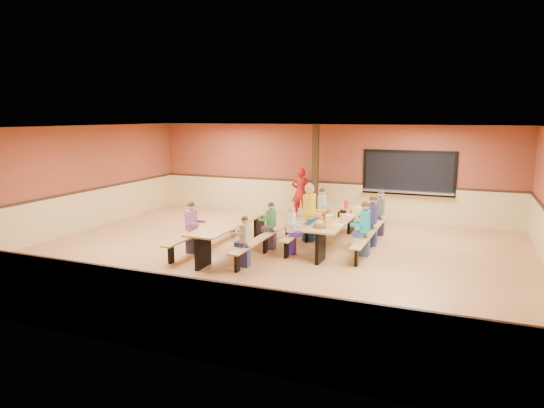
% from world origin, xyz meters
% --- Properties ---
extents(ground, '(12.00, 12.00, 0.00)m').
position_xyz_m(ground, '(0.00, 0.00, 0.00)').
color(ground, '#9F683C').
rests_on(ground, ground).
extents(room_envelope, '(12.04, 10.04, 3.02)m').
position_xyz_m(room_envelope, '(0.00, 0.00, 0.69)').
color(room_envelope, brown).
rests_on(room_envelope, ground).
extents(kitchen_pass_through, '(2.78, 0.28, 1.38)m').
position_xyz_m(kitchen_pass_through, '(2.60, 4.96, 1.49)').
color(kitchen_pass_through, black).
rests_on(kitchen_pass_through, ground).
extents(structural_post, '(0.18, 0.18, 3.00)m').
position_xyz_m(structural_post, '(-0.20, 4.40, 1.50)').
color(structural_post, black).
rests_on(structural_post, ground).
extents(cafeteria_table_main, '(1.91, 3.70, 0.74)m').
position_xyz_m(cafeteria_table_main, '(1.28, 1.54, 0.53)').
color(cafeteria_table_main, '#B18546').
rests_on(cafeteria_table_main, ground).
extents(cafeteria_table_second, '(1.91, 3.70, 0.74)m').
position_xyz_m(cafeteria_table_second, '(-0.98, 0.18, 0.53)').
color(cafeteria_table_second, '#B18546').
rests_on(cafeteria_table_second, ground).
extents(seated_child_white_left, '(0.35, 0.28, 1.17)m').
position_xyz_m(seated_child_white_left, '(0.45, 0.30, 0.58)').
color(seated_child_white_left, silver).
rests_on(seated_child_white_left, ground).
extents(seated_adult_yellow, '(0.51, 0.41, 1.49)m').
position_xyz_m(seated_adult_yellow, '(0.45, 1.73, 0.75)').
color(seated_adult_yellow, gold).
rests_on(seated_adult_yellow, ground).
extents(seated_child_grey_left, '(0.37, 0.30, 1.22)m').
position_xyz_m(seated_child_grey_left, '(0.45, 2.93, 0.61)').
color(seated_child_grey_left, '#BCBCBC').
rests_on(seated_child_grey_left, ground).
extents(seated_child_teal_right, '(0.40, 0.33, 1.28)m').
position_xyz_m(seated_child_teal_right, '(2.10, 0.85, 0.64)').
color(seated_child_teal_right, teal).
rests_on(seated_child_teal_right, ground).
extents(seated_child_navy_right, '(0.40, 0.33, 1.28)m').
position_xyz_m(seated_child_navy_right, '(2.10, 1.82, 0.64)').
color(seated_child_navy_right, navy).
rests_on(seated_child_navy_right, ground).
extents(seated_child_char_right, '(0.39, 0.32, 1.25)m').
position_xyz_m(seated_child_char_right, '(2.10, 3.00, 0.62)').
color(seated_child_char_right, '#4B5254').
rests_on(seated_child_char_right, ground).
extents(seated_child_purple_sec, '(0.38, 0.31, 1.24)m').
position_xyz_m(seated_child_purple_sec, '(-1.81, -0.47, 0.62)').
color(seated_child_purple_sec, '#9F639C').
rests_on(seated_child_purple_sec, ground).
extents(seated_child_green_sec, '(0.35, 0.28, 1.16)m').
position_xyz_m(seated_child_green_sec, '(-0.16, 0.55, 0.58)').
color(seated_child_green_sec, '#32743F').
rests_on(seated_child_green_sec, ground).
extents(seated_child_tan_sec, '(0.32, 0.26, 1.11)m').
position_xyz_m(seated_child_tan_sec, '(-0.16, -0.98, 0.56)').
color(seated_child_tan_sec, tan).
rests_on(seated_child_tan_sec, ground).
extents(standing_woman, '(0.67, 0.52, 1.62)m').
position_xyz_m(standing_woman, '(-0.74, 4.55, 0.81)').
color(standing_woman, '#A51312').
rests_on(standing_woman, ground).
extents(punch_pitcher, '(0.16, 0.16, 0.22)m').
position_xyz_m(punch_pitcher, '(1.19, 2.72, 0.85)').
color(punch_pitcher, red).
rests_on(punch_pitcher, cafeteria_table_main).
extents(chip_bowl, '(0.32, 0.32, 0.15)m').
position_xyz_m(chip_bowl, '(1.18, 0.22, 0.81)').
color(chip_bowl, orange).
rests_on(chip_bowl, cafeteria_table_main).
extents(napkin_dispenser, '(0.10, 0.14, 0.13)m').
position_xyz_m(napkin_dispenser, '(1.27, 1.52, 0.80)').
color(napkin_dispenser, black).
rests_on(napkin_dispenser, cafeteria_table_main).
extents(condiment_mustard, '(0.06, 0.06, 0.17)m').
position_xyz_m(condiment_mustard, '(1.29, 1.30, 0.82)').
color(condiment_mustard, yellow).
rests_on(condiment_mustard, cafeteria_table_main).
extents(condiment_ketchup, '(0.06, 0.06, 0.17)m').
position_xyz_m(condiment_ketchup, '(1.07, 0.96, 0.82)').
color(condiment_ketchup, '#B2140F').
rests_on(condiment_ketchup, cafeteria_table_main).
extents(table_paddle, '(0.16, 0.16, 0.56)m').
position_xyz_m(table_paddle, '(1.27, 2.13, 0.88)').
color(table_paddle, black).
rests_on(table_paddle, cafeteria_table_main).
extents(place_settings, '(0.65, 3.30, 0.11)m').
position_xyz_m(place_settings, '(1.28, 1.54, 0.80)').
color(place_settings, beige).
rests_on(place_settings, cafeteria_table_main).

